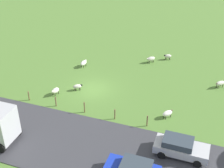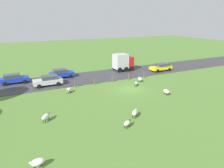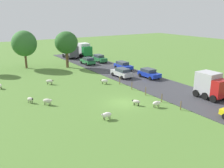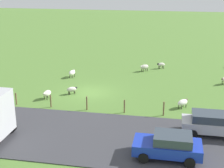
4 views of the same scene
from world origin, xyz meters
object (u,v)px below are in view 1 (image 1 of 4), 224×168
(sheep_3, at_px, (220,83))
(sheep_6, at_px, (55,91))
(sheep_2, at_px, (84,63))
(sheep_4, at_px, (77,86))
(car_0, at_px, (180,147))
(sheep_0, at_px, (167,113))
(sheep_5, at_px, (168,56))
(sheep_1, at_px, (151,59))

(sheep_3, bearing_deg, sheep_6, -65.55)
(sheep_2, distance_m, sheep_4, 5.52)
(sheep_2, relative_size, sheep_3, 1.04)
(sheep_2, relative_size, car_0, 0.29)
(sheep_6, bearing_deg, sheep_4, 131.78)
(sheep_3, height_order, sheep_6, sheep_6)
(sheep_2, height_order, sheep_4, sheep_2)
(sheep_6, bearing_deg, sheep_0, 90.38)
(sheep_3, bearing_deg, sheep_4, -68.20)
(sheep_5, bearing_deg, sheep_6, -38.12)
(car_0, bearing_deg, sheep_4, -117.24)
(sheep_2, bearing_deg, car_0, 50.22)
(sheep_1, height_order, sheep_3, sheep_1)
(sheep_0, relative_size, sheep_5, 1.16)
(sheep_3, relative_size, sheep_5, 1.16)
(sheep_4, distance_m, sheep_6, 2.48)
(sheep_5, bearing_deg, sheep_2, -59.88)
(sheep_1, distance_m, sheep_4, 11.03)
(sheep_1, xyz_separation_m, sheep_2, (3.95, -7.68, -0.01))
(car_0, bearing_deg, sheep_3, 168.63)
(sheep_5, xyz_separation_m, sheep_6, (12.47, -9.79, 0.04))
(sheep_1, height_order, sheep_4, sheep_1)
(sheep_0, xyz_separation_m, sheep_6, (0.08, -12.21, 0.03))
(sheep_0, xyz_separation_m, sheep_4, (-1.57, -10.36, -0.02))
(sheep_2, bearing_deg, sheep_3, 92.27)
(sheep_4, bearing_deg, sheep_6, -48.22)
(sheep_2, xyz_separation_m, sheep_3, (-0.65, 16.44, 0.01))
(sheep_5, bearing_deg, sheep_3, 54.58)
(sheep_3, height_order, sheep_4, sheep_3)
(sheep_1, relative_size, sheep_2, 0.93)
(sheep_3, distance_m, sheep_4, 15.96)
(sheep_0, relative_size, car_0, 0.27)
(sheep_2, xyz_separation_m, sheep_4, (5.27, 1.62, -0.06))
(sheep_1, height_order, sheep_6, sheep_1)
(sheep_2, distance_m, sheep_3, 16.45)
(sheep_0, xyz_separation_m, sheep_1, (-10.80, -4.30, 0.05))
(sheep_0, xyz_separation_m, car_0, (4.78, 1.99, 0.40))
(sheep_6, distance_m, car_0, 14.96)
(sheep_5, distance_m, car_0, 17.74)
(sheep_2, distance_m, sheep_6, 6.93)
(sheep_5, distance_m, sheep_6, 15.85)
(sheep_2, distance_m, sheep_5, 11.05)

